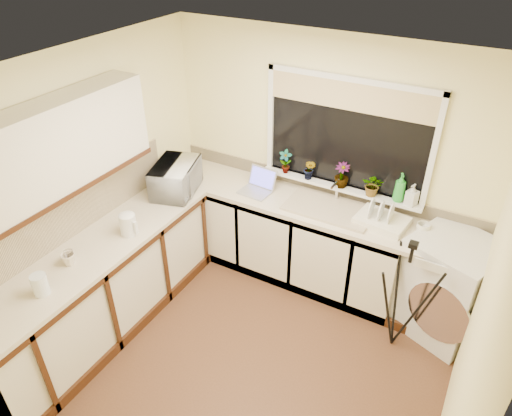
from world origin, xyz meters
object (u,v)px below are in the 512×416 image
at_px(plant_a, 285,162).
at_px(soap_bottle_green, 400,187).
at_px(dish_rack, 382,221).
at_px(kettle, 128,225).
at_px(plant_c, 342,175).
at_px(washing_machine, 447,286).
at_px(plant_b, 310,169).
at_px(steel_jar, 69,256).
at_px(cup_left, 69,259).
at_px(tripod, 402,297).
at_px(glass_jug, 40,285).
at_px(soap_bottle_clear, 412,195).
at_px(laptop, 258,185).
at_px(plant_d, 373,185).
at_px(cup_back, 423,228).
at_px(microwave, 176,178).

relative_size(plant_a, soap_bottle_green, 0.89).
bearing_deg(soap_bottle_green, dish_rack, -106.48).
bearing_deg(kettle, plant_c, 45.58).
xyz_separation_m(washing_machine, plant_a, (-1.74, 0.24, 0.69)).
bearing_deg(plant_b, steel_jar, -122.69).
bearing_deg(cup_left, tripod, 28.83).
xyz_separation_m(glass_jug, soap_bottle_green, (1.99, 2.33, 0.20)).
distance_m(steel_jar, soap_bottle_clear, 2.97).
bearing_deg(soap_bottle_green, laptop, -169.67).
bearing_deg(washing_machine, dish_rack, -162.74).
xyz_separation_m(steel_jar, soap_bottle_green, (2.11, 1.96, 0.24)).
bearing_deg(laptop, cup_left, -108.86).
distance_m(laptop, plant_d, 1.13).
xyz_separation_m(plant_c, cup_left, (-1.53, -1.98, -0.22)).
height_order(soap_bottle_green, soap_bottle_clear, soap_bottle_green).
distance_m(glass_jug, soap_bottle_green, 3.07).
bearing_deg(cup_back, soap_bottle_clear, 135.58).
distance_m(washing_machine, glass_jug, 3.36).
bearing_deg(soap_bottle_clear, washing_machine, -27.57).
xyz_separation_m(washing_machine, steel_jar, (-2.71, -1.70, 0.47)).
relative_size(dish_rack, plant_d, 2.04).
relative_size(steel_jar, plant_c, 0.40).
bearing_deg(cup_back, steel_jar, -143.34).
height_order(washing_machine, tripod, tripod).
distance_m(steel_jar, plant_d, 2.70).
bearing_deg(tripod, microwave, -178.69).
relative_size(soap_bottle_green, cup_left, 2.49).
distance_m(laptop, kettle, 1.35).
height_order(plant_c, plant_d, plant_c).
height_order(soap_bottle_clear, cup_back, soap_bottle_clear).
height_order(dish_rack, plant_a, plant_a).
distance_m(dish_rack, plant_c, 0.58).
bearing_deg(plant_c, cup_back, -10.95).
distance_m(kettle, plant_b, 1.78).
bearing_deg(laptop, kettle, -112.96).
bearing_deg(laptop, microwave, -144.62).
relative_size(plant_c, soap_bottle_clear, 1.21).
xyz_separation_m(glass_jug, plant_d, (1.76, 2.30, 0.17)).
bearing_deg(cup_back, dish_rack, -173.25).
height_order(dish_rack, soap_bottle_clear, soap_bottle_clear).
relative_size(plant_a, plant_b, 1.14).
xyz_separation_m(kettle, plant_a, (0.81, 1.42, 0.18)).
height_order(glass_jug, steel_jar, glass_jug).
xyz_separation_m(steel_jar, cup_back, (2.40, 1.78, -0.00)).
bearing_deg(plant_c, dish_rack, -22.89).
distance_m(kettle, soap_bottle_green, 2.43).
distance_m(tripod, steel_jar, 2.75).
height_order(kettle, dish_rack, kettle).
distance_m(laptop, microwave, 0.82).
distance_m(washing_machine, kettle, 2.86).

